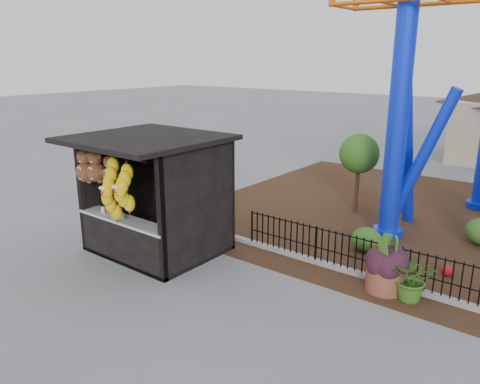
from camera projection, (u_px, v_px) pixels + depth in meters
The scene contains 6 objects.
ground at pixel (213, 300), 10.02m from camera, with size 120.00×120.00×0.00m, color slate.
curb at pixel (448, 300), 9.89m from camera, with size 18.00×0.18×0.12m, color gray.
prize_booth at pixel (146, 197), 12.07m from camera, with size 3.50×3.40×3.12m.
terracotta_planter at pixel (385, 279), 10.36m from camera, with size 0.85×0.85×0.57m, color brown.
planter_foliage at pixel (388, 253), 10.19m from camera, with size 0.70×0.70×0.64m, color black.
potted_plant at pixel (413, 278), 9.88m from camera, with size 0.93×0.80×1.03m, color #1B5B1B.
Camera 1 is at (6.02, -6.70, 4.99)m, focal length 35.00 mm.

